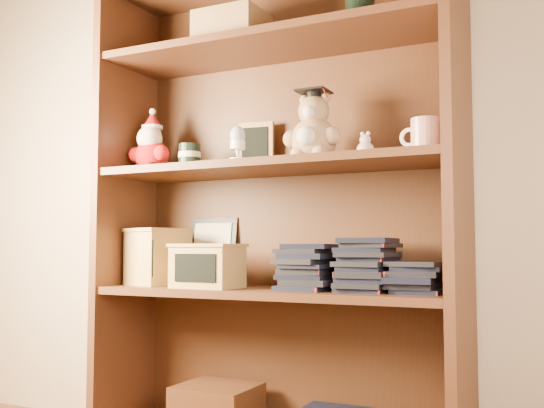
{
  "coord_description": "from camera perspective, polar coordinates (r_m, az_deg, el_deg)",
  "views": [
    {
      "loc": [
        1.02,
        -0.52,
        0.68
      ],
      "look_at": [
        0.12,
        1.3,
        0.82
      ],
      "focal_mm": 42.0,
      "sensor_mm": 36.0,
      "label": 1
    }
  ],
  "objects": [
    {
      "name": "bookcase",
      "position": [
        2.08,
        0.55,
        -1.22
      ],
      "size": [
        1.2,
        0.35,
        1.6
      ],
      "color": "#4D2916",
      "rests_on": "ground"
    },
    {
      "name": "shelf_lower",
      "position": [
        2.04,
        0.0,
        -7.95
      ],
      "size": [
        1.14,
        0.33,
        0.02
      ],
      "color": "#4D2916",
      "rests_on": "ground"
    },
    {
      "name": "shelf_upper",
      "position": [
        2.05,
        0.0,
        3.28
      ],
      "size": [
        1.14,
        0.33,
        0.02
      ],
      "color": "#4D2916",
      "rests_on": "ground"
    },
    {
      "name": "santa_plush",
      "position": [
        2.31,
        -10.79,
        5.0
      ],
      "size": [
        0.17,
        0.12,
        0.23
      ],
      "color": "#A50F0F",
      "rests_on": "shelf_upper"
    },
    {
      "name": "teachers_tin",
      "position": [
        2.21,
        -7.39,
        4.26
      ],
      "size": [
        0.08,
        0.08,
        0.09
      ],
      "color": "black",
      "rests_on": "shelf_upper"
    },
    {
      "name": "chalkboard_plaque",
      "position": [
        2.22,
        -1.44,
        5.14
      ],
      "size": [
        0.13,
        0.07,
        0.16
      ],
      "color": "#9E7547",
      "rests_on": "shelf_upper"
    },
    {
      "name": "egg_cup",
      "position": [
        2.03,
        -3.09,
        5.5
      ],
      "size": [
        0.06,
        0.06,
        0.12
      ],
      "color": "white",
      "rests_on": "shelf_upper"
    },
    {
      "name": "grad_teddy_bear",
      "position": [
        2.0,
        3.7,
        6.37
      ],
      "size": [
        0.19,
        0.16,
        0.23
      ],
      "color": "#A57F57",
      "rests_on": "shelf_upper"
    },
    {
      "name": "pink_figurine",
      "position": [
        1.94,
        8.37,
        5.03
      ],
      "size": [
        0.05,
        0.05,
        0.08
      ],
      "color": "beige",
      "rests_on": "shelf_upper"
    },
    {
      "name": "teacher_mug",
      "position": [
        1.9,
        13.51,
        5.92
      ],
      "size": [
        0.12,
        0.08,
        0.1
      ],
      "color": "silver",
      "rests_on": "shelf_upper"
    },
    {
      "name": "certificate_frame",
      "position": [
        2.3,
        -5.35,
        -4.19
      ],
      "size": [
        0.19,
        0.05,
        0.24
      ],
      "color": "black",
      "rests_on": "shelf_lower"
    },
    {
      "name": "treats_box",
      "position": [
        2.26,
        -10.22,
        -4.64
      ],
      "size": [
        0.23,
        0.23,
        0.2
      ],
      "color": "tan",
      "rests_on": "shelf_lower"
    },
    {
      "name": "pencils_box",
      "position": [
        2.07,
        -5.81,
        -5.5
      ],
      "size": [
        0.22,
        0.17,
        0.14
      ],
      "color": "tan",
      "rests_on": "shelf_lower"
    },
    {
      "name": "book_stack_left",
      "position": [
        1.98,
        3.35,
        -5.61
      ],
      "size": [
        0.14,
        0.2,
        0.14
      ],
      "color": "black",
      "rests_on": "shelf_lower"
    },
    {
      "name": "book_stack_mid",
      "position": [
        1.92,
        8.58,
        -5.16
      ],
      "size": [
        0.14,
        0.2,
        0.18
      ],
      "color": "black",
      "rests_on": "shelf_lower"
    },
    {
      "name": "book_stack_right",
      "position": [
        1.88,
        12.86,
        -6.35
      ],
      "size": [
        0.14,
        0.2,
        0.1
      ],
      "color": "black",
      "rests_on": "shelf_lower"
    }
  ]
}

